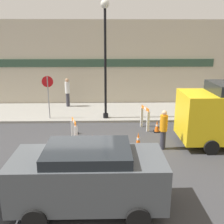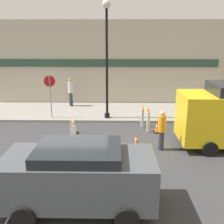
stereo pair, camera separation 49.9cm
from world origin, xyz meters
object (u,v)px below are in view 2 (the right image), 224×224
Objects in this scene: person_worker at (162,129)px; person_pedestrian at (71,91)px; streetlamp_post at (107,46)px; stop_sign at (50,90)px; parked_car_1 at (79,174)px.

person_pedestrian is (-4.77, 6.48, 0.21)m from person_worker.
streetlamp_post is 3.69× the size of person_worker.
stop_sign is 1.29× the size of person_pedestrian.
stop_sign is 8.21m from parked_car_1.
parked_car_1 is (2.63, -7.74, -0.68)m from stop_sign.
streetlamp_post is 8.33m from parked_car_1.
streetlamp_post is 4.53m from person_pedestrian.
parked_car_1 reaches higher than person_worker.
streetlamp_post is at bearing 86.63° from parked_car_1.
stop_sign is 1.41× the size of person_worker.
stop_sign is at bearing 43.11° from person_pedestrian.
person_worker is 0.92× the size of person_pedestrian.
person_pedestrian is (0.66, 2.53, -0.57)m from stop_sign.
person_worker is 0.42× the size of parked_car_1.
parked_car_1 is (-0.46, -7.76, -2.99)m from streetlamp_post.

